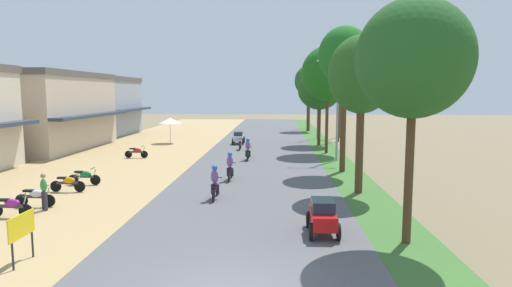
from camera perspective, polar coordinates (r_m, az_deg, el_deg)
The scene contains 27 objects.
shophouse_mid at distance 43.29m, azimuth -26.83°, elevation 3.88°, with size 10.30×13.71×6.90m.
shophouse_far at distance 54.84m, azimuth -20.22°, elevation 4.66°, with size 8.82×10.64×6.90m.
parked_motorbike_nearest at distance 20.19m, azimuth -29.63°, elevation -7.13°, with size 1.80×0.54×0.94m.
parked_motorbike_second at distance 21.50m, azimuth -27.11°, elevation -6.18°, with size 1.80×0.54×0.94m.
parked_motorbike_third at distance 23.96m, azimuth -23.58°, elevation -4.72°, with size 1.80×0.54×0.94m.
parked_motorbike_fourth at distance 25.41m, azimuth -21.71°, elevation -4.01°, with size 1.80×0.54×0.94m.
parked_motorbike_fifth at distance 34.49m, azimuth -15.50°, elevation -1.03°, with size 1.80×0.54×0.94m.
street_signboard at distance 14.62m, azimuth -28.56°, elevation -9.90°, with size 0.06×1.30×1.50m.
vendor_umbrella at distance 43.69m, azimuth -11.29°, elevation 2.99°, with size 2.20×2.20×2.52m.
pedestrian_on_shoulder at distance 20.60m, azimuth -26.23°, elevation -5.50°, with size 0.43×0.39×1.62m.
median_tree_nearest at distance 14.98m, azimuth 20.12°, elevation 10.41°, with size 3.72×3.72×8.05m.
median_tree_second at distance 21.98m, azimuth 13.78°, elevation 8.72°, with size 3.28×3.28×7.83m.
median_tree_third at distance 27.86m, azimuth 11.65°, elevation 11.17°, with size 3.29×3.29×9.12m.
median_tree_fourth at distance 36.19m, azimuth 9.46°, elevation 9.07°, with size 4.32×4.32×8.82m.
median_tree_fifth at distance 41.53m, azimuth 8.41°, elevation 7.05°, with size 4.13×4.13×7.22m.
median_tree_sixth at distance 56.84m, azimuth 6.98°, elevation 8.15°, with size 3.66×3.66×8.49m.
streetlamp_near at distance 32.30m, azimuth 10.74°, elevation 5.46°, with size 3.16×0.20×7.54m.
streetlamp_mid at distance 47.37m, azimuth 8.18°, elevation 6.40°, with size 3.16×0.20×8.34m.
streetlamp_far at distance 61.26m, azimuth 6.93°, elevation 6.56°, with size 3.16×0.20×8.50m.
utility_pole_near at distance 49.51m, azimuth 11.05°, elevation 5.78°, with size 1.80×0.20×8.29m.
utility_pole_far at distance 45.17m, azimuth 10.94°, elevation 5.89°, with size 1.80×0.20×8.60m.
car_hatchback_red at distance 15.72m, azimuth 8.79°, elevation -9.36°, with size 1.04×2.00×1.23m.
car_sedan_silver at distance 42.25m, azimuth -2.33°, elevation 0.86°, with size 1.10×2.26×1.19m.
motorbike_foreground_rider at distance 20.49m, azimuth -5.42°, elevation -5.20°, with size 0.54×1.80×1.66m.
motorbike_ahead_second at distance 24.75m, azimuth -3.44°, elevation -3.10°, with size 0.54×1.80×1.66m.
motorbike_ahead_third at distance 32.01m, azimuth -1.07°, elevation -0.83°, with size 0.54×1.80×1.66m.
motorbike_ahead_fourth at distance 37.92m, azimuth -2.10°, elevation -0.07°, with size 0.54×1.80×0.94m.
Camera 1 is at (1.30, -10.15, 5.10)m, focal length 30.28 mm.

